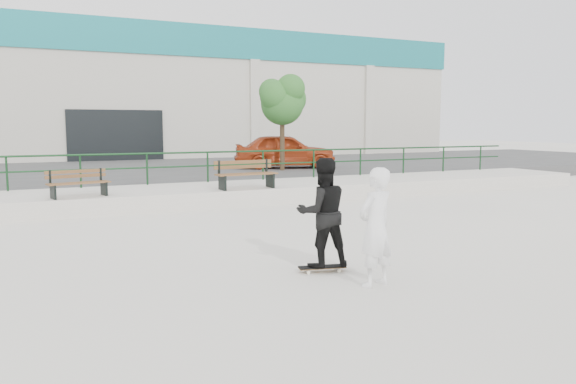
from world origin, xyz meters
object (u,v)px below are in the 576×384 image
skateboard (322,267)px  bench_left (78,183)px  bench_right (246,174)px  tree (283,99)px  seated_skater (376,227)px  standing_skater (323,213)px  red_car (285,151)px

skateboard → bench_left: bearing=124.0°
bench_right → tree: tree is taller
bench_right → tree: (3.86, 5.73, 2.55)m
seated_skater → skateboard: bearing=-89.2°
bench_left → tree: (8.59, 5.68, 2.61)m
bench_left → standing_skater: bearing=-80.5°
bench_right → bench_left: bearing=176.9°
seated_skater → bench_right: bearing=-114.6°
bench_left → skateboard: bearing=-80.5°
red_car → seated_skater: (-5.81, -15.69, -0.36)m
bench_right → tree: bearing=53.6°
tree → seated_skater: (-5.19, -14.55, -2.58)m
skateboard → bench_right: bearing=90.5°
bench_left → bench_right: bearing=-12.7°
bench_right → skateboard: size_ratio=2.35×
bench_left → tree: tree is taller
red_car → skateboard: bearing=175.1°
seated_skater → tree: bearing=-125.6°
tree → red_car: 2.57m
bench_left → standing_skater: standing_skater is taller
red_car → seated_skater: 16.74m
bench_left → skateboard: (3.08, -7.82, -0.79)m
bench_right → red_car: size_ratio=0.42×
skateboard → seated_skater: bearing=-60.7°
bench_right → standing_skater: bearing=-104.4°
bench_right → skateboard: bench_right is taller
bench_left → red_car: 11.47m
bench_right → skateboard: 7.98m
red_car → standing_skater: bearing=175.1°
tree → red_car: tree is taller
red_car → seated_skater: size_ratio=2.49×
bench_right → tree: 7.37m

